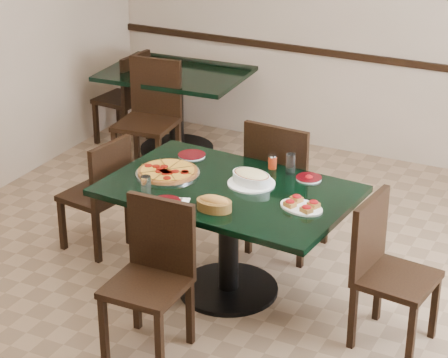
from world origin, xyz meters
The scene contains 20 objects.
floor centered at (0.00, 0.00, 0.00)m, with size 5.50×5.50×0.00m, color #86694D.
main_table centered at (-0.09, 0.08, 0.57)m, with size 1.60×1.10×0.75m.
back_table centered at (-1.60, 2.07, 0.52)m, with size 1.28×0.96×0.75m.
chair_far centered at (0.02, 0.71, 0.57)m, with size 0.50×0.50×1.00m.
chair_near centered at (-0.21, -0.65, 0.51)m, with size 0.43×0.43×0.92m.
chair_right centered at (0.97, 0.00, 0.51)m, with size 0.47×0.47×0.91m.
chair_left centered at (-1.14, 0.19, 0.47)m, with size 0.45×0.45×0.85m.
back_chair_near centered at (-1.54, 1.53, 0.56)m, with size 0.51×0.51×0.99m.
back_chair_left centered at (-2.08, 2.03, 0.48)m, with size 0.44×0.44×0.87m.
pepperoni_pizza centered at (-0.53, 0.09, 0.77)m, with size 0.42×0.42×0.04m.
lasagna_casserole centered at (0.02, 0.19, 0.80)m, with size 0.31×0.30×0.09m.
bread_basket centered at (-0.02, -0.24, 0.79)m, with size 0.23×0.16×0.09m.
bruschetta_platter centered at (0.43, 0.01, 0.77)m, with size 0.32×0.26×0.05m.
side_plate_near centered at (-0.32, -0.29, 0.76)m, with size 0.18×0.18×0.02m.
side_plate_far_r centered at (0.32, 0.43, 0.76)m, with size 0.17×0.17×0.03m.
side_plate_far_l centered at (-0.54, 0.43, 0.76)m, with size 0.19×0.19×0.02m.
napkin_setting centered at (-0.27, -0.26, 0.75)m, with size 0.18×0.18×0.01m.
water_glass_a centered at (0.18, 0.46, 0.82)m, with size 0.06×0.06×0.14m, color white.
water_glass_b centered at (-0.48, -0.26, 0.82)m, with size 0.06×0.06×0.14m, color white.
pepper_shaker centered at (0.04, 0.48, 0.80)m, with size 0.06×0.06×0.10m.
Camera 1 is at (2.11, -4.38, 3.04)m, focal length 70.00 mm.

